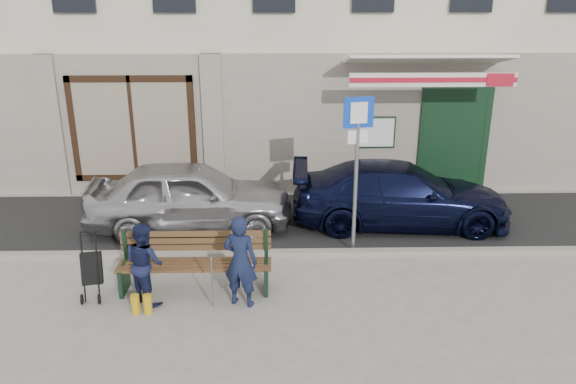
{
  "coord_description": "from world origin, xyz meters",
  "views": [
    {
      "loc": [
        0.03,
        -7.56,
        4.51
      ],
      "look_at": [
        0.22,
        1.6,
        1.2
      ],
      "focal_mm": 35.0,
      "sensor_mm": 36.0,
      "label": 1
    }
  ],
  "objects_px": {
    "bench": "(192,264)",
    "car_silver": "(190,196)",
    "car_navy": "(400,195)",
    "man": "(240,261)",
    "parking_sign": "(357,150)",
    "woman": "(145,263)",
    "stroller": "(92,270)"
  },
  "relations": [
    {
      "from": "bench",
      "to": "car_silver",
      "type": "bearing_deg",
      "value": 98.38
    },
    {
      "from": "car_navy",
      "to": "man",
      "type": "bearing_deg",
      "value": 138.02
    },
    {
      "from": "car_navy",
      "to": "parking_sign",
      "type": "height_order",
      "value": "parking_sign"
    },
    {
      "from": "bench",
      "to": "woman",
      "type": "height_order",
      "value": "woman"
    },
    {
      "from": "car_silver",
      "to": "man",
      "type": "distance_m",
      "value": 3.16
    },
    {
      "from": "car_silver",
      "to": "bench",
      "type": "xyz_separation_m",
      "value": [
        0.37,
        -2.5,
        -0.22
      ]
    },
    {
      "from": "parking_sign",
      "to": "man",
      "type": "height_order",
      "value": "parking_sign"
    },
    {
      "from": "car_navy",
      "to": "stroller",
      "type": "distance_m",
      "value": 6.03
    },
    {
      "from": "bench",
      "to": "stroller",
      "type": "relative_size",
      "value": 2.27
    },
    {
      "from": "car_silver",
      "to": "parking_sign",
      "type": "bearing_deg",
      "value": -113.46
    },
    {
      "from": "parking_sign",
      "to": "woman",
      "type": "relative_size",
      "value": 2.2
    },
    {
      "from": "man",
      "to": "bench",
      "type": "bearing_deg",
      "value": -11.52
    },
    {
      "from": "parking_sign",
      "to": "bench",
      "type": "xyz_separation_m",
      "value": [
        -2.72,
        -1.33,
        -1.46
      ]
    },
    {
      "from": "car_silver",
      "to": "car_navy",
      "type": "relative_size",
      "value": 0.92
    },
    {
      "from": "car_navy",
      "to": "woman",
      "type": "xyz_separation_m",
      "value": [
        -4.49,
        -2.93,
        0.01
      ]
    },
    {
      "from": "parking_sign",
      "to": "man",
      "type": "bearing_deg",
      "value": -147.89
    },
    {
      "from": "car_silver",
      "to": "bench",
      "type": "distance_m",
      "value": 2.54
    },
    {
      "from": "car_silver",
      "to": "man",
      "type": "height_order",
      "value": "man"
    },
    {
      "from": "stroller",
      "to": "bench",
      "type": "bearing_deg",
      "value": -3.52
    },
    {
      "from": "car_navy",
      "to": "bench",
      "type": "distance_m",
      "value": 4.65
    },
    {
      "from": "car_silver",
      "to": "parking_sign",
      "type": "distance_m",
      "value": 3.53
    },
    {
      "from": "car_navy",
      "to": "car_silver",
      "type": "bearing_deg",
      "value": 94.48
    },
    {
      "from": "car_navy",
      "to": "woman",
      "type": "relative_size",
      "value": 3.37
    },
    {
      "from": "man",
      "to": "car_silver",
      "type": "bearing_deg",
      "value": -51.19
    },
    {
      "from": "bench",
      "to": "man",
      "type": "xyz_separation_m",
      "value": [
        0.8,
        -0.44,
        0.26
      ]
    },
    {
      "from": "car_navy",
      "to": "stroller",
      "type": "bearing_deg",
      "value": 120.54
    },
    {
      "from": "car_silver",
      "to": "woman",
      "type": "bearing_deg",
      "value": 171.38
    },
    {
      "from": "car_silver",
      "to": "woman",
      "type": "distance_m",
      "value": 2.82
    },
    {
      "from": "man",
      "to": "stroller",
      "type": "relative_size",
      "value": 1.36
    },
    {
      "from": "bench",
      "to": "stroller",
      "type": "height_order",
      "value": "stroller"
    },
    {
      "from": "car_silver",
      "to": "woman",
      "type": "height_order",
      "value": "car_silver"
    },
    {
      "from": "bench",
      "to": "stroller",
      "type": "distance_m",
      "value": 1.52
    }
  ]
}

